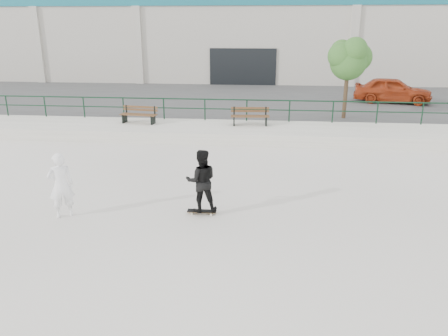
# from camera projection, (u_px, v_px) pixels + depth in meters

# --- Properties ---
(ground) EXTENTS (120.00, 120.00, 0.00)m
(ground) POSITION_uv_depth(u_px,v_px,m) (183.00, 230.00, 10.82)
(ground) COLOR #B2ACA3
(ground) RESTS_ON ground
(ledge) EXTENTS (30.00, 3.00, 0.50)m
(ledge) POSITION_uv_depth(u_px,v_px,m) (223.00, 132.00, 19.72)
(ledge) COLOR beige
(ledge) RESTS_ON ground
(parking_strip) EXTENTS (60.00, 14.00, 0.50)m
(parking_strip) POSITION_uv_depth(u_px,v_px,m) (237.00, 101.00, 27.76)
(parking_strip) COLOR #3F3F3F
(parking_strip) RESTS_ON ground
(railing) EXTENTS (28.00, 0.06, 1.03)m
(railing) POSITION_uv_depth(u_px,v_px,m) (226.00, 105.00, 20.64)
(railing) COLOR #12331F
(railing) RESTS_ON ledge
(commercial_building) EXTENTS (44.20, 16.33, 8.00)m
(commercial_building) POSITION_uv_depth(u_px,v_px,m) (249.00, 28.00, 39.64)
(commercial_building) COLOR #A9A298
(commercial_building) RESTS_ON ground
(bench_left) EXTENTS (1.76, 0.72, 0.79)m
(bench_left) POSITION_uv_depth(u_px,v_px,m) (139.00, 115.00, 20.21)
(bench_left) COLOR #542B1C
(bench_left) RESTS_ON ledge
(bench_right) EXTENTS (1.78, 0.63, 0.80)m
(bench_right) POSITION_uv_depth(u_px,v_px,m) (250.00, 116.00, 19.82)
(bench_right) COLOR #542B1C
(bench_right) RESTS_ON ledge
(tree) EXTENTS (2.16, 1.92, 3.84)m
(tree) POSITION_uv_depth(u_px,v_px,m) (349.00, 58.00, 20.56)
(tree) COLOR #493524
(tree) RESTS_ON parking_strip
(red_car) EXTENTS (4.60, 2.62, 1.48)m
(red_car) POSITION_uv_depth(u_px,v_px,m) (393.00, 90.00, 25.45)
(red_car) COLOR #992F12
(red_car) RESTS_ON parking_strip
(skateboard) EXTENTS (0.78, 0.22, 0.09)m
(skateboard) POSITION_uv_depth(u_px,v_px,m) (202.00, 211.00, 11.74)
(skateboard) COLOR black
(skateboard) RESTS_ON ground
(standing_skater) EXTENTS (0.94, 0.79, 1.70)m
(standing_skater) POSITION_uv_depth(u_px,v_px,m) (201.00, 181.00, 11.47)
(standing_skater) COLOR black
(standing_skater) RESTS_ON skateboard
(seated_skater) EXTENTS (0.77, 0.69, 1.76)m
(seated_skater) POSITION_uv_depth(u_px,v_px,m) (61.00, 185.00, 11.33)
(seated_skater) COLOR white
(seated_skater) RESTS_ON ground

